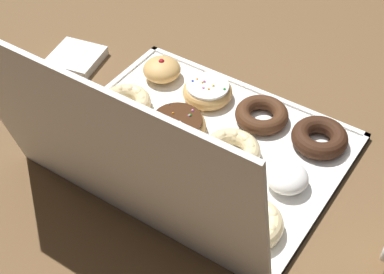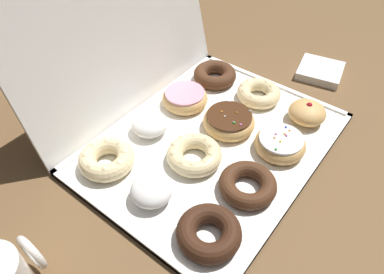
{
  "view_description": "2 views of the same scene",
  "coord_description": "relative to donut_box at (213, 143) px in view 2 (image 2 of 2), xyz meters",
  "views": [
    {
      "loc": [
        -0.46,
        0.72,
        0.86
      ],
      "look_at": [
        0.02,
        0.01,
        0.03
      ],
      "focal_mm": 55.0,
      "sensor_mm": 36.0,
      "label": 1
    },
    {
      "loc": [
        -0.47,
        -0.31,
        0.58
      ],
      "look_at": [
        -0.03,
        0.03,
        0.03
      ],
      "focal_mm": 33.27,
      "sensor_mm": 36.0,
      "label": 2
    }
  ],
  "objects": [
    {
      "name": "chocolate_cake_ring_donut_1",
      "position": [
        -0.07,
        -0.13,
        0.02
      ],
      "size": [
        0.11,
        0.11,
        0.03
      ],
      "color": "#472816",
      "rests_on": "donut_box"
    },
    {
      "name": "napkin_stack",
      "position": [
        0.41,
        -0.08,
        0.01
      ],
      "size": [
        0.14,
        0.14,
        0.02
      ],
      "primitive_type": "cube",
      "rotation": [
        0.0,
        0.0,
        0.21
      ],
      "color": "white",
      "rests_on": "ground"
    },
    {
      "name": "pink_frosted_donut_10",
      "position": [
        0.07,
        0.13,
        0.02
      ],
      "size": [
        0.11,
        0.11,
        0.04
      ],
      "color": "tan",
      "rests_on": "donut_box"
    },
    {
      "name": "powdered_filled_donut_4",
      "position": [
        -0.2,
        0.01,
        0.03
      ],
      "size": [
        0.08,
        0.08,
        0.05
      ],
      "color": "white",
      "rests_on": "donut_box"
    },
    {
      "name": "cruller_donut_5",
      "position": [
        -0.07,
        0.0,
        0.02
      ],
      "size": [
        0.12,
        0.12,
        0.04
      ],
      "color": "beige",
      "rests_on": "donut_box"
    },
    {
      "name": "donut_box",
      "position": [
        0.0,
        0.0,
        0.0
      ],
      "size": [
        0.56,
        0.43,
        0.01
      ],
      "color": "white",
      "rests_on": "ground"
    },
    {
      "name": "cruller_donut_8",
      "position": [
        -0.19,
        0.14,
        0.02
      ],
      "size": [
        0.12,
        0.12,
        0.04
      ],
      "color": "beige",
      "rests_on": "donut_box"
    },
    {
      "name": "box_lid_open",
      "position": [
        0.0,
        0.27,
        0.19
      ],
      "size": [
        0.56,
        0.1,
        0.4
      ],
      "primitive_type": "cube",
      "rotation": [
        1.33,
        0.0,
        0.0
      ],
      "color": "white",
      "rests_on": "ground"
    },
    {
      "name": "sprinkle_donut_2",
      "position": [
        0.07,
        -0.13,
        0.02
      ],
      "size": [
        0.11,
        0.11,
        0.04
      ],
      "color": "tan",
      "rests_on": "donut_box"
    },
    {
      "name": "chocolate_cake_ring_donut_0",
      "position": [
        -0.2,
        -0.13,
        0.02
      ],
      "size": [
        0.12,
        0.12,
        0.04
      ],
      "color": "#381E11",
      "rests_on": "donut_box"
    },
    {
      "name": "cruller_donut_7",
      "position": [
        0.2,
        0.0,
        0.02
      ],
      "size": [
        0.11,
        0.11,
        0.04
      ],
      "color": "beige",
      "rests_on": "donut_box"
    },
    {
      "name": "powdered_filled_donut_9",
      "position": [
        -0.06,
        0.14,
        0.03
      ],
      "size": [
        0.08,
        0.08,
        0.04
      ],
      "color": "white",
      "rests_on": "donut_box"
    },
    {
      "name": "jelly_filled_donut_3",
      "position": [
        0.19,
        -0.13,
        0.03
      ],
      "size": [
        0.09,
        0.09,
        0.05
      ],
      "color": "tan",
      "rests_on": "donut_box"
    },
    {
      "name": "sprinkle_donut_6",
      "position": [
        0.06,
        -0.0,
        0.02
      ],
      "size": [
        0.12,
        0.12,
        0.04
      ],
      "color": "tan",
      "rests_on": "donut_box"
    },
    {
      "name": "ground_plane",
      "position": [
        0.0,
        0.0,
        -0.01
      ],
      "size": [
        3.0,
        3.0,
        0.0
      ],
      "primitive_type": "plane",
      "color": "brown"
    },
    {
      "name": "chocolate_cake_ring_donut_11",
      "position": [
        0.19,
        0.13,
        0.02
      ],
      "size": [
        0.11,
        0.11,
        0.04
      ],
      "color": "#472816",
      "rests_on": "donut_box"
    }
  ]
}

